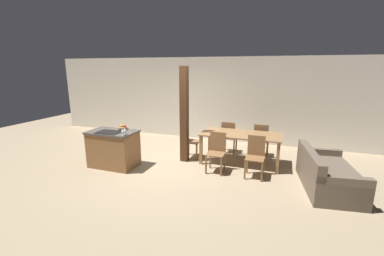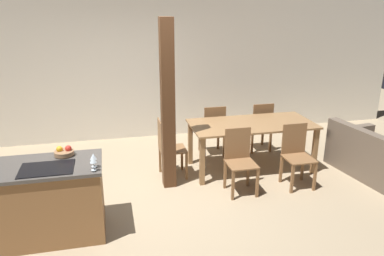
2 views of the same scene
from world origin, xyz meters
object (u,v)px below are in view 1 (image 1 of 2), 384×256
(dining_chair_far_right, at_px, (261,139))
(couch, at_px, (327,176))
(wine_glass_near, at_px, (123,130))
(timber_post, at_px, (184,115))
(fruit_bowl, at_px, (123,128))
(wine_glass_middle, at_px, (125,129))
(dining_chair_far_left, at_px, (229,137))
(dining_chair_near_left, at_px, (217,151))
(dining_table, at_px, (241,137))
(dining_chair_near_right, at_px, (255,156))
(dining_chair_head_end, at_px, (190,140))
(kitchen_island, at_px, (114,149))

(dining_chair_far_right, distance_m, couch, 2.08)
(dining_chair_far_right, bearing_deg, couch, 133.43)
(wine_glass_near, relative_size, timber_post, 0.06)
(fruit_bowl, distance_m, wine_glass_middle, 0.55)
(wine_glass_middle, xyz_separation_m, dining_chair_far_left, (1.95, 2.12, -0.53))
(dining_chair_far_right, bearing_deg, dining_chair_near_left, 57.40)
(dining_table, relative_size, dining_chair_near_right, 2.15)
(dining_chair_near_right, relative_size, dining_chair_head_end, 1.00)
(kitchen_island, distance_m, dining_chair_far_right, 3.84)
(dining_chair_head_end, xyz_separation_m, couch, (3.21, -0.81, -0.21))
(kitchen_island, height_order, dining_chair_near_right, dining_chair_near_right)
(dining_chair_far_left, bearing_deg, timber_post, 46.24)
(dining_chair_head_end, relative_size, timber_post, 0.38)
(dining_chair_far_left, bearing_deg, wine_glass_near, 48.59)
(fruit_bowl, distance_m, dining_chair_far_left, 2.89)
(dining_chair_near_right, bearing_deg, dining_chair_head_end, 159.00)
(dining_chair_far_right, bearing_deg, dining_table, 57.40)
(kitchen_island, xyz_separation_m, timber_post, (1.49, 0.93, 0.76))
(kitchen_island, xyz_separation_m, wine_glass_middle, (0.50, -0.20, 0.57))
(kitchen_island, height_order, wine_glass_near, wine_glass_near)
(wine_glass_near, height_order, couch, wine_glass_near)
(wine_glass_middle, bearing_deg, kitchen_island, 158.30)
(fruit_bowl, bearing_deg, couch, 2.47)
(dining_chair_far_right, bearing_deg, wine_glass_near, 38.00)
(dining_chair_head_end, bearing_deg, wine_glass_middle, 144.12)
(wine_glass_middle, height_order, timber_post, timber_post)
(dining_chair_near_right, height_order, dining_chair_far_left, same)
(fruit_bowl, distance_m, dining_chair_near_right, 3.22)
(dining_chair_near_left, bearing_deg, couch, -3.15)
(wine_glass_middle, xyz_separation_m, dining_chair_near_right, (2.83, 0.75, -0.53))
(couch, relative_size, timber_post, 0.75)
(dining_chair_far_left, bearing_deg, wine_glass_middle, 47.43)
(wine_glass_middle, relative_size, dining_chair_far_right, 0.17)
(dining_chair_near_right, height_order, dining_chair_far_right, same)
(wine_glass_near, distance_m, dining_table, 2.85)
(couch, bearing_deg, dining_chair_far_right, 35.57)
(fruit_bowl, relative_size, wine_glass_middle, 1.45)
(dining_chair_far_right, bearing_deg, wine_glass_middle, 36.87)
(wine_glass_middle, bearing_deg, wine_glass_near, -90.00)
(wine_glass_middle, xyz_separation_m, dining_chair_near_left, (1.95, 0.75, -0.53))
(wine_glass_near, xyz_separation_m, dining_table, (2.39, 1.52, -0.33))
(wine_glass_near, bearing_deg, fruit_bowl, 124.05)
(fruit_bowl, xyz_separation_m, couch, (4.59, 0.20, -0.66))
(fruit_bowl, height_order, dining_chair_near_left, fruit_bowl)
(dining_chair_near_left, relative_size, dining_chair_head_end, 1.00)
(kitchen_island, height_order, fruit_bowl, fruit_bowl)
(fruit_bowl, bearing_deg, dining_chair_near_left, 8.06)
(dining_chair_near_left, bearing_deg, kitchen_island, -167.36)
(kitchen_island, bearing_deg, couch, 5.07)
(dining_chair_far_left, relative_size, timber_post, 0.38)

